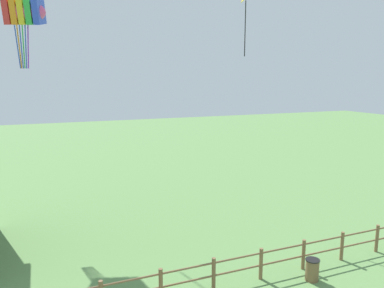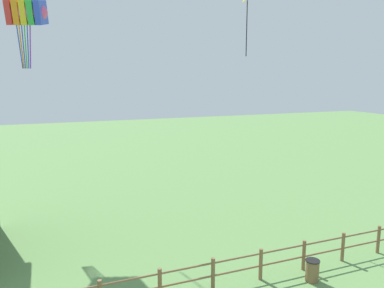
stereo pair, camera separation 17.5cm
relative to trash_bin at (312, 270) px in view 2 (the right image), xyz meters
name	(u,v)px [view 2 (the right image)]	position (x,y,z in m)	size (l,w,h in m)	color
wooden_fence	(213,272)	(-3.66, 0.80, 0.27)	(19.63, 0.14, 1.22)	brown
trash_bin	(312,270)	(0.00, 0.00, 0.00)	(0.53, 0.53, 0.83)	brown
kite_rainbow_parafoil	(27,13)	(-9.30, 10.67, 10.17)	(2.36, 1.91, 3.38)	#E54C8C
kite_yellow_diamond	(247,5)	(1.17, 7.32, 10.67)	(0.58, 0.78, 3.62)	yellow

